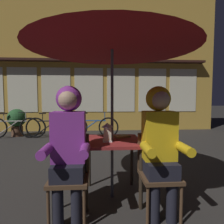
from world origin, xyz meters
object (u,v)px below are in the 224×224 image
book (122,136)px  chair_left (70,171)px  bicycle_third (93,127)px  potted_plant (17,120)px  person_left_hooded (68,139)px  chair_right (158,169)px  bicycle_second (52,127)px  person_right_hooded (160,138)px  cafe_table (112,148)px  lantern (107,132)px  bicycle_nearest (13,127)px  patio_umbrella (112,34)px

book → chair_left: bearing=-163.8°
book → bicycle_third: bearing=74.6°
potted_plant → person_left_hooded: bearing=-61.9°
chair_right → bicycle_second: (-2.18, 4.18, -0.14)m
person_right_hooded → bicycle_second: person_right_hooded is taller
cafe_table → bicycle_third: 3.86m
cafe_table → bicycle_second: (-1.70, 3.81, -0.29)m
lantern → book: lantern is taller
person_left_hooded → book: person_left_hooded is taller
bicycle_nearest → potted_plant: size_ratio=1.83×
chair_left → bicycle_nearest: (-2.42, 4.21, -0.14)m
bicycle_nearest → potted_plant: potted_plant is taller
person_left_hooded → cafe_table: bearing=41.6°
cafe_table → potted_plant: (-2.93, 4.16, -0.09)m
chair_left → potted_plant: (-2.45, 4.52, 0.05)m
person_left_hooded → bicycle_second: bearing=106.1°
bicycle_second → bicycle_third: (1.33, 0.02, 0.00)m
book → lantern: bearing=-153.8°
book → patio_umbrella: bearing=-157.9°
cafe_table → book: bearing=45.4°
lantern → potted_plant: lantern is taller
patio_umbrella → book: size_ratio=11.55×
lantern → book: (0.21, 0.24, -0.11)m
patio_umbrella → person_left_hooded: bearing=-138.4°
patio_umbrella → bicycle_nearest: (-2.90, 3.84, -1.71)m
bicycle_second → book: 4.12m
chair_right → bicycle_second: size_ratio=0.52×
person_right_hooded → potted_plant: person_right_hooded is taller
chair_right → potted_plant: size_ratio=0.95×
chair_left → bicycle_second: chair_left is taller
book → potted_plant: potted_plant is taller
chair_right → person_right_hooded: size_ratio=0.62×
cafe_table → bicycle_second: size_ratio=0.44×
bicycle_second → potted_plant: size_ratio=1.83×
chair_right → person_right_hooded: bearing=-90.0°
chair_left → bicycle_third: bearing=88.5°
patio_umbrella → person_right_hooded: bearing=-41.6°
chair_right → potted_plant: 5.66m
bicycle_third → book: size_ratio=8.36×
patio_umbrella → potted_plant: size_ratio=2.51×
chair_left → bicycle_third: 4.20m
lantern → chair_right: bearing=-26.5°
bicycle_nearest → bicycle_second: 1.20m
lantern → chair_right: lantern is taller
chair_left → bicycle_second: 4.36m
chair_left → bicycle_third: chair_left is taller
patio_umbrella → bicycle_third: patio_umbrella is taller
bicycle_nearest → book: bicycle_nearest is taller
bicycle_nearest → book: bearing=-50.4°
potted_plant → bicycle_nearest: bearing=-86.3°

